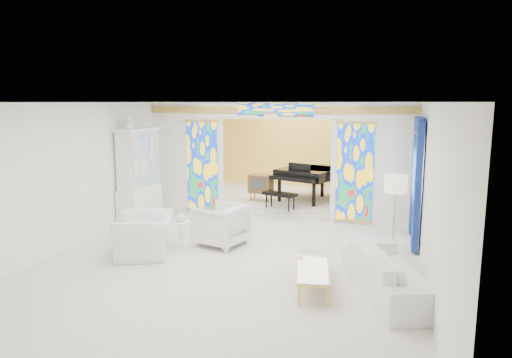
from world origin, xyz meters
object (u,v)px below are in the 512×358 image
(sofa, at_px, (392,270))
(tv_console, at_px, (261,184))
(coffee_table, at_px, (313,267))
(china_cabinet, at_px, (139,176))
(armchair_left, at_px, (145,235))
(grand_piano, at_px, (315,174))
(armchair_right, at_px, (221,225))

(sofa, xyz_separation_m, tv_console, (-3.68, 5.30, 0.31))
(coffee_table, bearing_deg, china_cabinet, 149.26)
(armchair_left, distance_m, grand_piano, 5.95)
(sofa, distance_m, tv_console, 6.46)
(armchair_right, xyz_separation_m, grand_piano, (1.30, 4.33, 0.51))
(armchair_left, xyz_separation_m, armchair_right, (1.22, 1.03, 0.04))
(armchair_left, relative_size, grand_piano, 0.42)
(armchair_left, distance_m, tv_console, 4.90)
(armchair_right, bearing_deg, sofa, 81.78)
(sofa, bearing_deg, armchair_right, 45.67)
(armchair_right, bearing_deg, coffee_table, 68.88)
(armchair_right, distance_m, grand_piano, 4.55)
(armchair_left, relative_size, sofa, 0.50)
(sofa, bearing_deg, china_cabinet, 45.14)
(armchair_right, relative_size, tv_console, 1.27)
(china_cabinet, relative_size, tv_console, 3.58)
(armchair_right, distance_m, coffee_table, 2.80)
(armchair_left, distance_m, coffee_table, 3.53)
(coffee_table, bearing_deg, sofa, 6.08)
(china_cabinet, xyz_separation_m, coffee_table, (4.92, -2.93, -0.83))
(grand_piano, height_order, tv_console, grand_piano)
(grand_piano, bearing_deg, armchair_right, -86.51)
(china_cabinet, bearing_deg, tv_console, 45.15)
(sofa, xyz_separation_m, coffee_table, (-1.24, -0.13, -0.02))
(grand_piano, bearing_deg, coffee_table, -60.91)
(china_cabinet, height_order, tv_console, china_cabinet)
(coffee_table, relative_size, grand_piano, 0.58)
(armchair_left, bearing_deg, coffee_table, 55.21)
(china_cabinet, distance_m, sofa, 6.82)
(china_cabinet, bearing_deg, grand_piano, 37.75)
(sofa, distance_m, grand_piano, 6.30)
(armchair_left, height_order, sofa, armchair_left)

